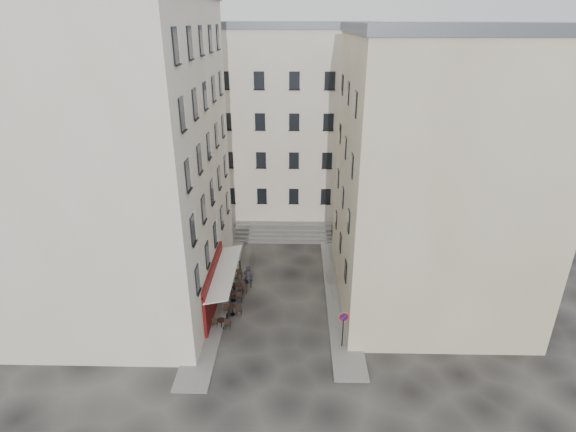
{
  "coord_description": "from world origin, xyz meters",
  "views": [
    {
      "loc": [
        1.33,
        -25.42,
        18.73
      ],
      "look_at": [
        0.68,
        4.0,
        5.84
      ],
      "focal_mm": 28.0,
      "sensor_mm": 36.0,
      "label": 1
    }
  ],
  "objects_px": {
    "bistro_table_a": "(221,323)",
    "pedestrian": "(248,277)",
    "bistro_table_b": "(233,309)",
    "no_parking_sign": "(343,323)"
  },
  "relations": [
    {
      "from": "bistro_table_b",
      "to": "no_parking_sign",
      "type": "bearing_deg",
      "value": -24.12
    },
    {
      "from": "bistro_table_a",
      "to": "pedestrian",
      "type": "distance_m",
      "value": 5.21
    },
    {
      "from": "no_parking_sign",
      "to": "bistro_table_a",
      "type": "bearing_deg",
      "value": 162.19
    },
    {
      "from": "bistro_table_a",
      "to": "bistro_table_b",
      "type": "height_order",
      "value": "bistro_table_b"
    },
    {
      "from": "bistro_table_b",
      "to": "pedestrian",
      "type": "height_order",
      "value": "pedestrian"
    },
    {
      "from": "no_parking_sign",
      "to": "pedestrian",
      "type": "xyz_separation_m",
      "value": [
        -6.52,
        6.77,
        -0.94
      ]
    },
    {
      "from": "bistro_table_a",
      "to": "bistro_table_b",
      "type": "xyz_separation_m",
      "value": [
        0.54,
        1.51,
        0.01
      ]
    },
    {
      "from": "no_parking_sign",
      "to": "pedestrian",
      "type": "relative_size",
      "value": 1.43
    },
    {
      "from": "no_parking_sign",
      "to": "bistro_table_b",
      "type": "xyz_separation_m",
      "value": [
        -7.25,
        3.24,
        -1.39
      ]
    },
    {
      "from": "no_parking_sign",
      "to": "pedestrian",
      "type": "bearing_deg",
      "value": 128.71
    }
  ]
}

